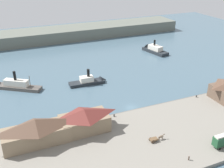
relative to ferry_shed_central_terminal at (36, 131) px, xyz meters
The scene contains 13 objects.
ground_plane 40.25m from the ferry_shed_central_terminal, 14.37° to the left, with size 320.00×320.00×0.00m, color #476070.
quay_promenade 40.77m from the ferry_shed_central_terminal, 17.42° to the right, with size 110.00×36.00×1.20m, color gray.
seawall_edge 39.45m from the ferry_shed_central_terminal, ahead, with size 110.00×0.80×1.00m, color #666159.
ferry_shed_central_terminal is the anchor object (origin of this frame).
ferry_shed_customs_shed 16.03m from the ferry_shed_central_terminal, ahead, with size 16.59×9.35×8.26m.
horse_cart 38.46m from the ferry_shed_central_terminal, 21.65° to the right, with size 5.53×1.69×1.87m.
pedestrian_standing_center 47.34m from the ferry_shed_central_terminal, 33.13° to the right, with size 0.39×0.39×1.56m.
mooring_post_center_east 29.42m from the ferry_shed_central_terminal, ahead, with size 0.44×0.44×0.90m, color black.
mooring_post_west 67.47m from the ferry_shed_central_terminal, ahead, with size 0.44×0.44×0.90m, color black.
ferry_departing_north 47.57m from the ferry_shed_central_terminal, 95.38° to the left, with size 23.42×17.91×10.11m.
ferry_outer_harbor 49.29m from the ferry_shed_central_terminal, 50.78° to the left, with size 18.59×5.71×8.99m.
ferry_approaching_east 107.40m from the ferry_shed_central_terminal, 39.08° to the left, with size 10.12×20.58×9.97m.
far_headland 125.96m from the ferry_shed_central_terminal, 72.15° to the left, with size 180.00×24.00×8.00m, color #60665B.
Camera 1 is at (-43.96, -83.52, 55.24)m, focal length 42.91 mm.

